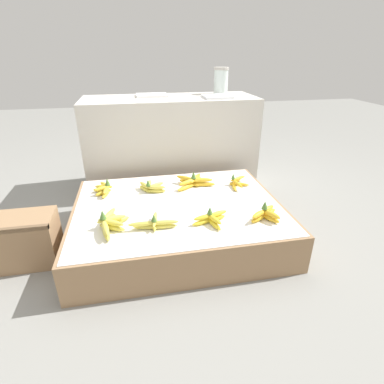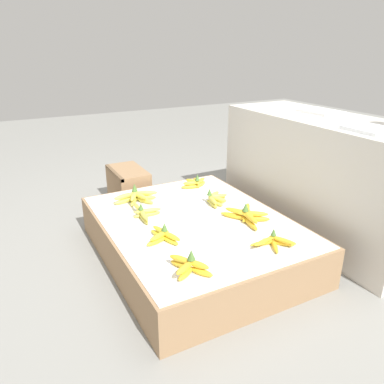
% 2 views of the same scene
% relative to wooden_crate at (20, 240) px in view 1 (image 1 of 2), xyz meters
% --- Properties ---
extents(ground_plane, '(10.00, 10.00, 0.00)m').
position_rel_wooden_crate_xyz_m(ground_plane, '(0.88, 0.09, -0.14)').
color(ground_plane, gray).
extents(display_platform, '(1.24, 0.97, 0.23)m').
position_rel_wooden_crate_xyz_m(display_platform, '(0.88, 0.09, -0.03)').
color(display_platform, '#997551').
rests_on(display_platform, ground_plane).
extents(back_vendor_table, '(1.38, 0.51, 0.73)m').
position_rel_wooden_crate_xyz_m(back_vendor_table, '(0.96, 0.95, 0.23)').
color(back_vendor_table, beige).
rests_on(back_vendor_table, ground_plane).
extents(wooden_crate, '(0.39, 0.23, 0.28)m').
position_rel_wooden_crate_xyz_m(wooden_crate, '(0.00, 0.00, 0.00)').
color(wooden_crate, '#997551').
rests_on(wooden_crate, ground_plane).
extents(banana_bunch_front_left, '(0.17, 0.28, 0.11)m').
position_rel_wooden_crate_xyz_m(banana_bunch_front_left, '(0.50, -0.11, 0.12)').
color(banana_bunch_front_left, '#DBCC4C').
rests_on(banana_bunch_front_left, display_platform).
extents(banana_bunch_front_midleft, '(0.26, 0.16, 0.09)m').
position_rel_wooden_crate_xyz_m(banana_bunch_front_midleft, '(0.72, -0.15, 0.12)').
color(banana_bunch_front_midleft, '#DBCC4C').
rests_on(banana_bunch_front_midleft, display_platform).
extents(banana_bunch_front_midright, '(0.21, 0.16, 0.09)m').
position_rel_wooden_crate_xyz_m(banana_bunch_front_midright, '(1.03, -0.17, 0.12)').
color(banana_bunch_front_midright, yellow).
rests_on(banana_bunch_front_midright, display_platform).
extents(banana_bunch_front_right, '(0.20, 0.17, 0.11)m').
position_rel_wooden_crate_xyz_m(banana_bunch_front_right, '(1.33, -0.18, 0.12)').
color(banana_bunch_front_right, gold).
rests_on(banana_bunch_front_right, display_platform).
extents(banana_bunch_middle_left, '(0.14, 0.20, 0.10)m').
position_rel_wooden_crate_xyz_m(banana_bunch_middle_left, '(0.44, 0.33, 0.12)').
color(banana_bunch_middle_left, gold).
rests_on(banana_bunch_middle_left, display_platform).
extents(banana_bunch_middle_midleft, '(0.18, 0.15, 0.09)m').
position_rel_wooden_crate_xyz_m(banana_bunch_middle_midleft, '(0.74, 0.31, 0.12)').
color(banana_bunch_middle_midleft, '#DBCC4C').
rests_on(banana_bunch_middle_midleft, display_platform).
extents(banana_bunch_middle_midright, '(0.28, 0.22, 0.11)m').
position_rel_wooden_crate_xyz_m(banana_bunch_middle_midright, '(1.03, 0.33, 0.12)').
color(banana_bunch_middle_midright, gold).
rests_on(banana_bunch_middle_midright, display_platform).
extents(banana_bunch_middle_right, '(0.14, 0.21, 0.08)m').
position_rel_wooden_crate_xyz_m(banana_bunch_middle_right, '(1.32, 0.28, 0.11)').
color(banana_bunch_middle_right, gold).
rests_on(banana_bunch_middle_right, display_platform).
extents(glass_jar, '(0.12, 0.12, 0.21)m').
position_rel_wooden_crate_xyz_m(glass_jar, '(1.42, 1.07, 0.70)').
color(glass_jar, silver).
rests_on(glass_jar, back_vendor_table).
extents(foam_tray_white, '(0.25, 0.19, 0.02)m').
position_rel_wooden_crate_xyz_m(foam_tray_white, '(0.83, 1.02, 0.60)').
color(foam_tray_white, white).
rests_on(foam_tray_white, back_vendor_table).
extents(foam_tray_dark, '(0.21, 0.20, 0.02)m').
position_rel_wooden_crate_xyz_m(foam_tray_dark, '(1.32, 0.84, 0.60)').
color(foam_tray_dark, white).
rests_on(foam_tray_dark, back_vendor_table).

